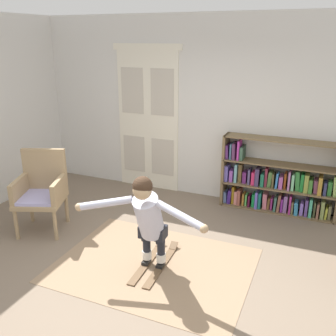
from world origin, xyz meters
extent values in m
plane|color=#766554|center=(0.00, 0.00, 0.00)|extent=(7.20, 7.20, 0.00)
cube|color=silver|center=(0.00, 2.60, 1.45)|extent=(6.00, 0.10, 2.90)
cube|color=silver|center=(-1.35, 2.54, 1.18)|extent=(0.55, 0.04, 2.35)
cube|color=beige|center=(-1.35, 2.52, 1.69)|extent=(0.41, 0.01, 0.76)
cube|color=beige|center=(-1.35, 2.52, 0.59)|extent=(0.41, 0.01, 0.64)
cube|color=silver|center=(-0.80, 2.54, 1.18)|extent=(0.55, 0.04, 2.35)
cube|color=beige|center=(-0.80, 2.52, 1.69)|extent=(0.41, 0.01, 0.76)
cube|color=beige|center=(-0.80, 2.52, 0.59)|extent=(0.41, 0.01, 0.64)
cube|color=silver|center=(-1.07, 2.54, 2.40)|extent=(1.22, 0.04, 0.10)
cube|color=#8F7358|center=(0.07, 0.31, 0.00)|extent=(2.24, 1.68, 0.01)
cube|color=brown|center=(0.34, 2.39, 0.57)|extent=(0.04, 0.30, 1.14)
cube|color=brown|center=(1.17, 2.39, 0.01)|extent=(1.68, 0.30, 0.02)
cube|color=brown|center=(1.17, 2.39, 0.38)|extent=(1.68, 0.30, 0.02)
cube|color=brown|center=(1.17, 2.39, 0.76)|extent=(1.68, 0.30, 0.02)
cube|color=brown|center=(1.17, 2.39, 1.13)|extent=(1.68, 0.30, 0.02)
cube|color=#5B72A7|center=(0.38, 2.40, 0.11)|extent=(0.06, 0.18, 0.19)
cube|color=#3A207B|center=(0.45, 2.39, 0.13)|extent=(0.07, 0.19, 0.23)
cube|color=olive|center=(0.50, 2.40, 0.17)|extent=(0.04, 0.16, 0.29)
cube|color=#D07C7B|center=(0.55, 2.40, 0.13)|extent=(0.05, 0.17, 0.21)
cube|color=#964F43|center=(0.61, 2.40, 0.15)|extent=(0.04, 0.23, 0.26)
cube|color=#B37930|center=(0.67, 2.40, 0.12)|extent=(0.03, 0.15, 0.19)
cube|color=#5CC258|center=(0.71, 2.40, 0.11)|extent=(0.03, 0.14, 0.18)
cube|color=#511330|center=(0.76, 2.37, 0.11)|extent=(0.03, 0.15, 0.19)
cube|color=green|center=(0.83, 2.41, 0.12)|extent=(0.05, 0.17, 0.21)
cube|color=#5F58C3|center=(0.88, 2.37, 0.15)|extent=(0.04, 0.21, 0.27)
cube|color=#1B7365|center=(0.93, 2.38, 0.15)|extent=(0.04, 0.17, 0.26)
cube|color=#C66B7D|center=(1.01, 2.41, 0.14)|extent=(0.07, 0.19, 0.25)
cube|color=brown|center=(1.06, 2.39, 0.11)|extent=(0.05, 0.16, 0.19)
cube|color=#952A79|center=(1.11, 2.40, 0.11)|extent=(0.03, 0.16, 0.19)
cube|color=#3C675B|center=(1.16, 2.38, 0.13)|extent=(0.04, 0.20, 0.23)
cube|color=brown|center=(1.22, 2.40, 0.16)|extent=(0.05, 0.24, 0.28)
cube|color=purple|center=(1.26, 2.37, 0.13)|extent=(0.03, 0.14, 0.21)
cube|color=#8B61A3|center=(1.31, 2.39, 0.15)|extent=(0.05, 0.18, 0.27)
cube|color=#A52E82|center=(1.38, 2.37, 0.16)|extent=(0.03, 0.18, 0.29)
cube|color=#838053|center=(1.42, 2.40, 0.11)|extent=(0.03, 0.19, 0.19)
cube|color=teal|center=(1.47, 2.37, 0.12)|extent=(0.06, 0.19, 0.20)
cube|color=#8668D1|center=(1.55, 2.40, 0.12)|extent=(0.05, 0.18, 0.19)
cube|color=#5F4391|center=(1.61, 2.41, 0.15)|extent=(0.04, 0.24, 0.26)
cube|color=#48B390|center=(1.67, 2.40, 0.16)|extent=(0.04, 0.24, 0.28)
cube|color=#475132|center=(1.73, 2.39, 0.14)|extent=(0.03, 0.17, 0.24)
cube|color=#8C5F4C|center=(1.77, 2.38, 0.13)|extent=(0.03, 0.20, 0.22)
cube|color=#839652|center=(1.84, 2.41, 0.16)|extent=(0.05, 0.23, 0.27)
cube|color=gold|center=(1.89, 2.40, 0.11)|extent=(0.04, 0.17, 0.18)
cube|color=olive|center=(1.94, 2.40, 0.13)|extent=(0.04, 0.17, 0.21)
cube|color=#695DBD|center=(0.38, 2.39, 0.52)|extent=(0.05, 0.19, 0.25)
cube|color=purple|center=(0.46, 2.40, 0.49)|extent=(0.05, 0.20, 0.19)
cube|color=#69A5B1|center=(0.53, 2.39, 0.54)|extent=(0.04, 0.20, 0.30)
cube|color=brown|center=(0.59, 2.40, 0.54)|extent=(0.06, 0.15, 0.30)
cube|color=#581E60|center=(0.66, 2.40, 0.48)|extent=(0.06, 0.16, 0.18)
cube|color=#544B7C|center=(0.74, 2.39, 0.51)|extent=(0.03, 0.17, 0.24)
cube|color=#CE2960|center=(0.80, 2.37, 0.50)|extent=(0.05, 0.16, 0.21)
cube|color=#40325A|center=(0.86, 2.38, 0.53)|extent=(0.06, 0.21, 0.27)
cube|color=#196249|center=(0.94, 2.39, 0.50)|extent=(0.05, 0.22, 0.20)
cube|color=maroon|center=(0.99, 2.40, 0.54)|extent=(0.04, 0.17, 0.29)
cube|color=#466D38|center=(1.05, 2.40, 0.51)|extent=(0.07, 0.17, 0.24)
cube|color=brown|center=(1.10, 2.38, 0.50)|extent=(0.03, 0.17, 0.22)
cube|color=#347BCB|center=(1.15, 2.38, 0.51)|extent=(0.04, 0.17, 0.23)
cube|color=#A14E99|center=(1.21, 2.40, 0.49)|extent=(0.06, 0.21, 0.19)
cube|color=brown|center=(1.27, 2.40, 0.52)|extent=(0.03, 0.16, 0.24)
cube|color=#A76AA5|center=(1.33, 2.38, 0.54)|extent=(0.03, 0.20, 0.29)
cube|color=#75C191|center=(1.38, 2.41, 0.52)|extent=(0.04, 0.21, 0.25)
cube|color=#307E3A|center=(1.45, 2.40, 0.54)|extent=(0.08, 0.15, 0.30)
cube|color=#1A752F|center=(1.51, 2.40, 0.53)|extent=(0.05, 0.19, 0.27)
cube|color=olive|center=(1.57, 2.38, 0.53)|extent=(0.06, 0.17, 0.27)
cube|color=#3C7730|center=(1.63, 2.40, 0.50)|extent=(0.05, 0.21, 0.20)
cube|color=#6E3957|center=(1.70, 2.40, 0.49)|extent=(0.06, 0.18, 0.21)
cube|color=#A87F2E|center=(1.76, 2.38, 0.53)|extent=(0.05, 0.24, 0.27)
cube|color=navy|center=(1.83, 2.37, 0.49)|extent=(0.04, 0.17, 0.20)
cube|color=#2C7230|center=(1.89, 2.39, 0.50)|extent=(0.06, 0.15, 0.21)
cube|color=#A5CC6D|center=(1.96, 2.39, 0.54)|extent=(0.07, 0.17, 0.30)
cube|color=#5F2E7A|center=(0.38, 2.39, 0.87)|extent=(0.05, 0.21, 0.22)
cube|color=#426B88|center=(0.44, 2.38, 0.89)|extent=(0.03, 0.20, 0.24)
cube|color=#522B52|center=(0.48, 2.38, 0.89)|extent=(0.05, 0.22, 0.26)
cube|color=#B337A3|center=(0.55, 2.38, 0.92)|extent=(0.03, 0.20, 0.30)
cube|color=#365544|center=(0.60, 2.41, 0.87)|extent=(0.05, 0.24, 0.20)
cylinder|color=#A08560|center=(-1.86, 0.15, 0.21)|extent=(0.06, 0.06, 0.42)
cylinder|color=#A08560|center=(-1.37, 0.34, 0.21)|extent=(0.06, 0.06, 0.42)
cylinder|color=#A08560|center=(-2.04, 0.64, 0.21)|extent=(0.06, 0.06, 0.42)
cylinder|color=#A08560|center=(-1.56, 0.82, 0.21)|extent=(0.06, 0.06, 0.42)
cube|color=#A08560|center=(-1.71, 0.49, 0.45)|extent=(0.78, 0.78, 0.06)
cube|color=#A4A2D8|center=(-1.71, 0.49, 0.50)|extent=(0.70, 0.70, 0.04)
cube|color=#A08560|center=(-1.80, 0.74, 0.80)|extent=(0.58, 0.27, 0.60)
cube|color=#A08560|center=(-1.96, 0.39, 0.62)|extent=(0.26, 0.54, 0.28)
cube|color=#A08560|center=(-1.46, 0.59, 0.62)|extent=(0.26, 0.54, 0.28)
cube|color=brown|center=(-0.02, 0.30, 0.01)|extent=(0.13, 0.92, 0.01)
cube|color=brown|center=(-0.04, 0.73, 0.05)|extent=(0.10, 0.12, 0.06)
cube|color=black|center=(-0.02, 0.28, 0.04)|extent=(0.09, 0.12, 0.04)
cube|color=brown|center=(0.16, 0.31, 0.01)|extent=(0.13, 0.92, 0.01)
cube|color=brown|center=(0.14, 0.74, 0.05)|extent=(0.10, 0.12, 0.06)
cube|color=black|center=(0.16, 0.29, 0.04)|extent=(0.09, 0.12, 0.04)
cylinder|color=white|center=(-0.02, 0.30, 0.13)|extent=(0.11, 0.11, 0.10)
cylinder|color=black|center=(-0.02, 0.30, 0.33)|extent=(0.09, 0.09, 0.30)
cylinder|color=black|center=(-0.02, 0.28, 0.44)|extent=(0.11, 0.11, 0.22)
cylinder|color=white|center=(0.16, 0.31, 0.13)|extent=(0.11, 0.11, 0.10)
cylinder|color=black|center=(0.16, 0.31, 0.33)|extent=(0.09, 0.09, 0.30)
cylinder|color=black|center=(0.16, 0.29, 0.44)|extent=(0.11, 0.11, 0.22)
cube|color=black|center=(0.07, 0.29, 0.46)|extent=(0.31, 0.19, 0.14)
cylinder|color=silver|center=(0.07, 0.19, 0.70)|extent=(0.30, 0.47, 0.59)
sphere|color=tan|center=(0.08, 0.02, 1.07)|extent=(0.21, 0.21, 0.20)
sphere|color=#382619|center=(0.08, 0.03, 1.11)|extent=(0.22, 0.22, 0.21)
cylinder|color=silver|center=(-0.34, -0.03, 0.87)|extent=(0.57, 0.29, 0.18)
sphere|color=tan|center=(-0.60, -0.13, 0.82)|extent=(0.09, 0.09, 0.09)
cylinder|color=silver|center=(0.50, 0.01, 0.87)|extent=(0.58, 0.24, 0.18)
sphere|color=tan|center=(0.78, -0.07, 0.82)|extent=(0.09, 0.09, 0.09)
camera|label=1|loc=(1.72, -3.15, 2.54)|focal=40.38mm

